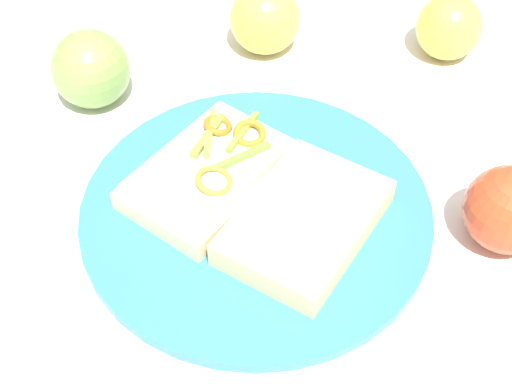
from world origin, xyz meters
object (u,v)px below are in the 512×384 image
Objects in this scene: apple_1 at (509,210)px; apple_3 at (265,19)px; bread_slice_side at (303,224)px; sandwich at (213,170)px; apple_2 at (449,27)px; plate at (256,211)px; apple_4 at (91,69)px.

apple_3 is at bearing -19.71° from apple_1.
apple_3 is (0.18, -0.22, 0.02)m from bread_slice_side.
apple_3 is (0.08, -0.21, 0.01)m from sandwich.
apple_3 is at bearing 30.60° from apple_2.
bread_slice_side is (-0.10, 0.01, -0.00)m from sandwich.
sandwich is at bearing -5.10° from plate.
apple_1 is (-0.24, -0.09, 0.01)m from sandwich.
apple_1 is 0.95× the size of apple_4.
apple_3 reaches higher than plate.
bread_slice_side is at bearing 176.35° from plate.
apple_4 reaches higher than apple_3.
apple_2 is 0.20m from apple_3.
bread_slice_side is 0.28m from apple_4.
apple_3 reaches higher than bread_slice_side.
bread_slice_side is 0.28m from apple_3.
bread_slice_side is (-0.05, 0.00, 0.02)m from plate.
apple_2 is 0.92× the size of apple_3.
sandwich is 0.32m from apple_2.
sandwich is (0.05, -0.00, 0.02)m from plate.
apple_1 is 0.26m from apple_2.
apple_4 reaches higher than bread_slice_side.
apple_3 is 0.20m from apple_4.
apple_1 is at bearing -153.31° from plate.
sandwich reaches higher than plate.
apple_4 is at bearing 45.30° from apple_2.
plate is at bearing -91.44° from sandwich.
bread_slice_side is at bearing 171.29° from apple_4.
plate is 0.32m from apple_2.
plate is at bearing 84.76° from bread_slice_side.
apple_1 is at bearing 124.29° from apple_2.
plate is 4.12× the size of apple_1.
apple_1 is (-0.14, -0.10, 0.01)m from bread_slice_side.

